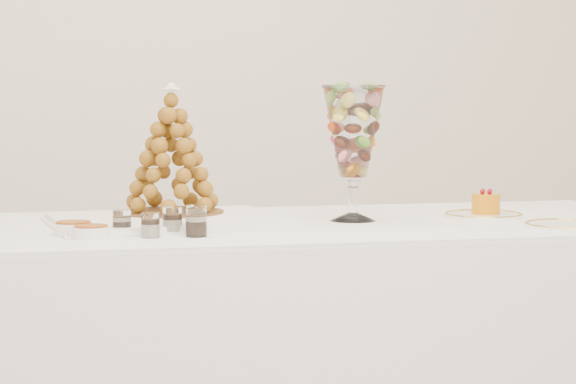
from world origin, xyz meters
name	(u,v)px	position (x,y,z in m)	size (l,w,h in m)	color
buffet_table	(283,370)	(0.10, 0.39, 0.42)	(2.23, 1.01, 0.83)	white
lace_tray	(167,220)	(-0.22, 0.45, 0.84)	(0.60, 0.45, 0.02)	white
macaron_vase	(353,134)	(0.30, 0.39, 1.08)	(0.17, 0.17, 0.38)	white
cake_plate	(483,215)	(0.70, 0.36, 0.84)	(0.23, 0.23, 0.01)	white
spare_plate	(568,226)	(0.81, 0.08, 0.84)	(0.23, 0.23, 0.01)	white
verrine_a	(122,222)	(-0.37, 0.25, 0.86)	(0.05, 0.05, 0.06)	white
verrine_b	(172,220)	(-0.24, 0.24, 0.86)	(0.05, 0.05, 0.07)	white
verrine_c	(196,219)	(-0.18, 0.24, 0.87)	(0.05, 0.05, 0.07)	white
verrine_d	(151,225)	(-0.30, 0.18, 0.86)	(0.05, 0.05, 0.06)	white
verrine_e	(196,222)	(-0.19, 0.16, 0.87)	(0.05, 0.05, 0.07)	white
ramekin_back	(73,229)	(-0.49, 0.28, 0.85)	(0.10, 0.10, 0.03)	white
ramekin_front	(91,232)	(-0.45, 0.20, 0.84)	(0.09, 0.09, 0.03)	white
croquembouche	(172,150)	(-0.19, 0.55, 1.03)	(0.30, 0.30, 0.37)	brown
mousse_cake	(486,203)	(0.70, 0.36, 0.87)	(0.08, 0.08, 0.07)	orange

